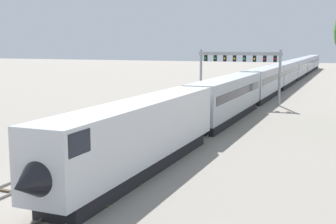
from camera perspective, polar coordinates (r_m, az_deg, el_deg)
name	(u,v)px	position (r m, az deg, el deg)	size (l,w,h in m)	color
ground_plane	(76,189)	(27.72, -11.49, -9.45)	(400.00, 400.00, 0.00)	gray
track_main	(274,92)	(83.29, 13.21, 2.48)	(2.60, 200.00, 0.16)	slate
track_near	(213,104)	(65.06, 5.63, 1.04)	(2.60, 160.00, 0.16)	slate
passenger_train	(285,73)	(96.11, 14.51, 4.74)	(3.04, 158.66, 4.80)	silver
signal_gantry	(239,63)	(65.83, 8.97, 6.07)	(12.10, 0.49, 7.79)	#999BA0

